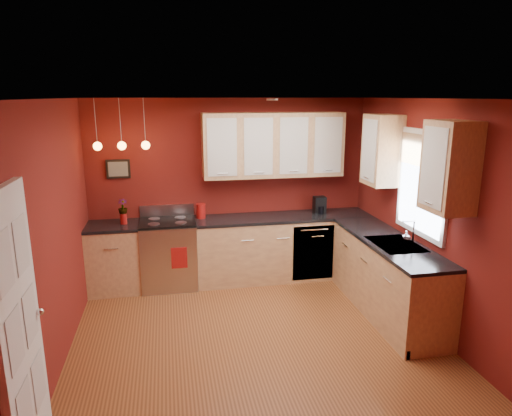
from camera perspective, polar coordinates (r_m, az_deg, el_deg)
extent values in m
plane|color=#97562C|center=(5.18, 0.33, -16.64)|extent=(4.20, 4.20, 0.00)
cube|color=silver|center=(4.46, 0.37, 13.50)|extent=(4.00, 4.20, 0.02)
cube|color=maroon|center=(6.67, -3.25, 2.35)|extent=(4.00, 0.02, 2.60)
cube|color=maroon|center=(2.78, 9.30, -14.92)|extent=(4.00, 0.02, 2.60)
cube|color=maroon|center=(4.70, -24.34, -3.82)|extent=(0.02, 4.20, 2.60)
cube|color=maroon|center=(5.41, 21.61, -1.36)|extent=(0.02, 4.20, 2.60)
cube|color=#E4B77A|center=(6.59, -17.21, -6.08)|extent=(0.70, 0.60, 0.90)
cube|color=#E4B77A|center=(6.74, 3.39, -5.00)|extent=(2.54, 0.60, 0.90)
cube|color=#E4B77A|center=(5.89, 16.03, -8.41)|extent=(0.60, 2.10, 0.90)
cube|color=black|center=(6.45, -17.50, -2.15)|extent=(0.70, 0.62, 0.04)
cube|color=black|center=(6.61, 3.45, -1.14)|extent=(2.54, 0.62, 0.04)
cube|color=black|center=(5.73, 16.34, -4.05)|extent=(0.62, 2.10, 0.04)
cube|color=#B1B1B6|center=(6.54, -10.82, -5.75)|extent=(0.76, 0.64, 0.92)
cube|color=black|center=(6.25, -10.80, -6.48)|extent=(0.55, 0.02, 0.32)
cylinder|color=#B1B1B6|center=(6.16, -10.90, -4.42)|extent=(0.60, 0.02, 0.02)
cube|color=black|center=(6.40, -11.01, -1.74)|extent=(0.76, 0.60, 0.03)
cylinder|color=#94959A|center=(6.26, -12.66, -1.97)|extent=(0.16, 0.16, 0.01)
cylinder|color=#94959A|center=(6.26, -9.36, -1.82)|extent=(0.16, 0.16, 0.01)
cylinder|color=#94959A|center=(6.53, -12.61, -1.31)|extent=(0.16, 0.16, 0.01)
cylinder|color=#94959A|center=(6.53, -9.45, -1.17)|extent=(0.16, 0.16, 0.01)
cube|color=#B1B1B6|center=(6.67, -11.07, -0.27)|extent=(0.76, 0.04, 0.16)
cube|color=#B1B1B6|center=(6.58, 7.16, -5.58)|extent=(0.60, 0.02, 0.80)
cube|color=#94959A|center=(5.61, 17.04, -4.55)|extent=(0.50, 0.70, 0.05)
cube|color=black|center=(5.75, 16.24, -4.13)|extent=(0.42, 0.30, 0.02)
cube|color=black|center=(5.47, 17.86, -5.19)|extent=(0.42, 0.30, 0.02)
cylinder|color=silver|center=(5.67, 19.12, -2.78)|extent=(0.02, 0.02, 0.28)
cylinder|color=silver|center=(5.60, 18.61, -1.55)|extent=(0.16, 0.02, 0.02)
cube|color=white|center=(5.57, 20.12, 2.90)|extent=(0.04, 1.02, 1.22)
cube|color=white|center=(5.56, 19.99, 2.89)|extent=(0.01, 0.90, 1.10)
cube|color=#A98554|center=(5.50, 20.17, 6.67)|extent=(0.02, 0.96, 0.36)
cube|color=white|center=(3.72, -27.57, -13.41)|extent=(0.06, 0.82, 2.05)
cube|color=silver|center=(3.33, -28.94, -5.93)|extent=(0.00, 0.28, 0.40)
cube|color=silver|center=(3.66, -27.29, -4.07)|extent=(0.00, 0.28, 0.40)
cube|color=silver|center=(3.54, -27.87, -14.36)|extent=(0.00, 0.28, 0.40)
cube|color=silver|center=(3.85, -26.37, -11.89)|extent=(0.00, 0.28, 0.40)
cube|color=silver|center=(3.82, -26.88, -21.70)|extent=(0.00, 0.28, 0.40)
cube|color=silver|center=(4.11, -25.50, -18.86)|extent=(0.00, 0.28, 0.40)
sphere|color=silver|center=(4.00, -25.39, -11.63)|extent=(0.06, 0.06, 0.06)
cube|color=#E4B77A|center=(6.51, 2.18, 7.88)|extent=(2.00, 0.35, 0.90)
cube|color=#E4B77A|center=(5.47, 18.85, 6.00)|extent=(0.35, 1.95, 0.90)
cube|color=black|center=(6.56, -16.84, 4.70)|extent=(0.32, 0.03, 0.26)
cylinder|color=#94959A|center=(6.19, -19.42, 10.06)|extent=(0.01, 0.01, 0.60)
sphere|color=#FFA53F|center=(6.21, -19.20, 7.30)|extent=(0.11, 0.11, 0.11)
cylinder|color=#94959A|center=(6.16, -16.62, 10.25)|extent=(0.01, 0.01, 0.60)
sphere|color=#FFA53F|center=(6.18, -16.42, 7.47)|extent=(0.11, 0.11, 0.11)
cylinder|color=#94959A|center=(6.14, -13.79, 10.41)|extent=(0.01, 0.01, 0.60)
sphere|color=#FFA53F|center=(6.16, -13.62, 7.63)|extent=(0.11, 0.11, 0.11)
cylinder|color=#9D1210|center=(6.49, -6.91, -0.44)|extent=(0.13, 0.13, 0.19)
cylinder|color=#9D1210|center=(6.46, -6.94, 0.45)|extent=(0.14, 0.14, 0.02)
cylinder|color=#9D1210|center=(6.42, -16.23, -1.28)|extent=(0.09, 0.09, 0.15)
imported|color=#9D1210|center=(6.38, -16.33, 0.11)|extent=(0.13, 0.13, 0.21)
cube|color=black|center=(6.78, 7.94, 0.40)|extent=(0.17, 0.15, 0.25)
cylinder|color=black|center=(6.75, 8.06, -0.25)|extent=(0.10, 0.10, 0.11)
imported|color=silver|center=(5.58, 18.22, -3.57)|extent=(0.10, 0.10, 0.17)
cube|color=#9D1210|center=(6.21, -9.57, -6.18)|extent=(0.21, 0.01, 0.29)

